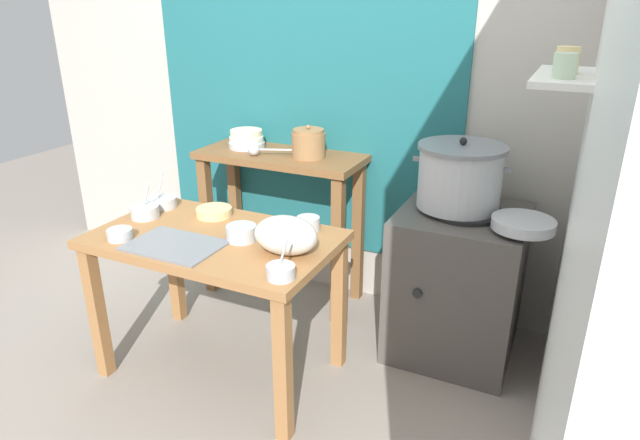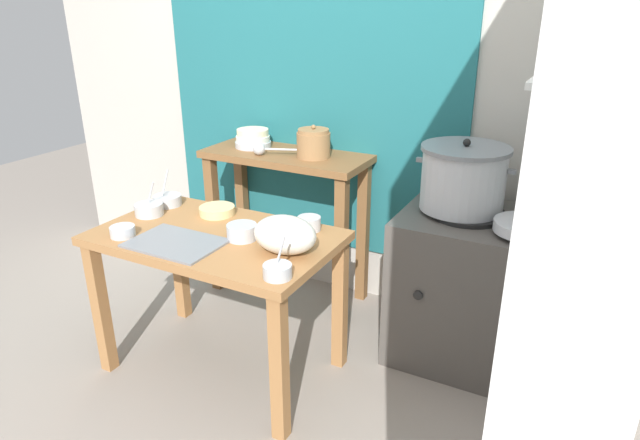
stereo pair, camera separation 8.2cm
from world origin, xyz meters
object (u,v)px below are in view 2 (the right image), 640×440
at_px(serving_tray, 176,243).
at_px(prep_bowl_0, 149,209).
at_px(stove_block, 459,285).
at_px(ladle, 261,149).
at_px(wide_pan, 526,227).
at_px(steamer_pot, 463,178).
at_px(prep_table, 217,256).
at_px(prep_bowl_4, 242,231).
at_px(prep_bowl_6, 167,200).
at_px(prep_bowl_2, 217,210).
at_px(prep_bowl_3, 277,270).
at_px(prep_bowl_5, 309,223).
at_px(clay_pot, 313,143).
at_px(prep_bowl_1, 123,231).
at_px(plastic_bag, 285,235).
at_px(bowl_stack_enamel, 253,139).
at_px(back_shelf_table, 286,190).

xyz_separation_m(serving_tray, prep_bowl_0, (-0.35, 0.21, 0.03)).
relative_size(stove_block, ladle, 3.07).
bearing_deg(stove_block, ladle, 178.54).
bearing_deg(wide_pan, steamer_pot, 154.13).
distance_m(prep_table, prep_bowl_4, 0.20).
bearing_deg(prep_bowl_6, prep_table, -22.91).
bearing_deg(prep_bowl_2, prep_bowl_3, -34.93).
height_order(wide_pan, prep_bowl_2, wide_pan).
xyz_separation_m(ladle, prep_bowl_4, (0.34, -0.68, -0.18)).
height_order(prep_bowl_3, prep_bowl_5, prep_bowl_3).
bearing_deg(clay_pot, prep_bowl_5, -63.46).
bearing_deg(prep_bowl_5, prep_table, -146.02).
distance_m(clay_pot, prep_bowl_1, 1.12).
bearing_deg(ladle, clay_pot, 19.92).
xyz_separation_m(plastic_bag, prep_bowl_5, (-0.03, 0.26, -0.05)).
bearing_deg(prep_bowl_5, prep_bowl_6, -176.62).
bearing_deg(prep_bowl_0, prep_bowl_4, -2.85).
xyz_separation_m(plastic_bag, prep_bowl_2, (-0.52, 0.22, -0.06)).
distance_m(stove_block, ladle, 1.30).
bearing_deg(stove_block, plastic_bag, -131.52).
bearing_deg(prep_bowl_0, clay_pot, 55.54).
bearing_deg(prep_table, stove_block, 33.99).
relative_size(clay_pot, prep_bowl_5, 1.71).
distance_m(stove_block, prep_bowl_5, 0.84).
relative_size(plastic_bag, prep_bowl_6, 1.53).
bearing_deg(prep_bowl_5, serving_tray, -136.95).
xyz_separation_m(prep_bowl_0, prep_bowl_2, (0.29, 0.16, -0.01)).
xyz_separation_m(ladle, prep_bowl_5, (0.55, -0.45, -0.18)).
bearing_deg(prep_table, prep_bowl_3, -25.68).
relative_size(plastic_bag, prep_bowl_1, 2.51).
relative_size(stove_block, clay_pot, 4.21).
height_order(prep_table, plastic_bag, plastic_bag).
distance_m(prep_bowl_1, prep_bowl_6, 0.42).
relative_size(prep_bowl_3, prep_bowl_6, 0.95).
xyz_separation_m(bowl_stack_enamel, prep_bowl_5, (0.69, -0.58, -0.20)).
height_order(bowl_stack_enamel, prep_bowl_6, bowl_stack_enamel).
bearing_deg(prep_bowl_5, plastic_bag, -84.41).
height_order(prep_table, steamer_pot, steamer_pot).
distance_m(prep_table, prep_bowl_6, 0.51).
relative_size(prep_bowl_2, prep_bowl_6, 0.96).
xyz_separation_m(bowl_stack_enamel, prep_bowl_3, (0.81, -1.05, -0.20)).
xyz_separation_m(bowl_stack_enamel, prep_bowl_4, (0.48, -0.81, -0.19)).
distance_m(ladle, prep_bowl_6, 0.59).
height_order(back_shelf_table, prep_bowl_4, back_shelf_table).
relative_size(stove_block, prep_bowl_3, 4.49).
distance_m(serving_tray, plastic_bag, 0.49).
xyz_separation_m(stove_block, prep_bowl_2, (-1.12, -0.46, 0.36)).
height_order(stove_block, prep_bowl_4, prep_bowl_4).
relative_size(prep_table, prep_bowl_5, 10.16).
relative_size(clay_pot, prep_bowl_4, 1.38).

